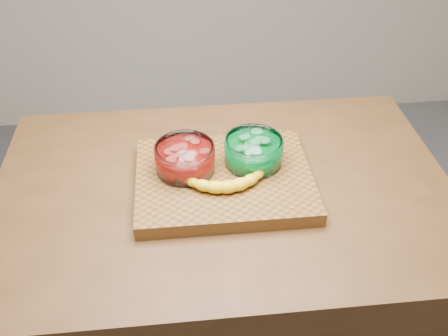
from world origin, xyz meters
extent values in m
cube|color=#4F3017|center=(0.00, 0.00, 0.45)|extent=(1.20, 0.80, 0.90)
cube|color=brown|center=(0.00, 0.00, 0.92)|extent=(0.45, 0.35, 0.04)
cylinder|color=white|center=(-0.10, 0.03, 0.98)|extent=(0.15, 0.15, 0.07)
cylinder|color=#B9140C|center=(-0.10, 0.03, 0.97)|extent=(0.13, 0.13, 0.04)
cylinder|color=#EB534A|center=(-0.10, 0.03, 0.99)|extent=(0.12, 0.12, 0.02)
cylinder|color=white|center=(0.08, 0.04, 0.98)|extent=(0.15, 0.15, 0.07)
cylinder|color=#009631|center=(0.08, 0.04, 0.97)|extent=(0.13, 0.13, 0.04)
cylinder|color=#6DE889|center=(0.08, 0.04, 0.99)|extent=(0.12, 0.12, 0.02)
camera|label=1|loc=(-0.10, -0.98, 1.76)|focal=40.00mm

